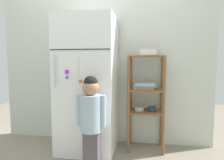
# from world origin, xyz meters

# --- Properties ---
(ground_plane) EXTENTS (6.00, 6.00, 0.00)m
(ground_plane) POSITION_xyz_m (0.00, 0.00, 0.00)
(ground_plane) COLOR gray
(kitchen_wall_back) EXTENTS (2.82, 0.03, 2.10)m
(kitchen_wall_back) POSITION_xyz_m (0.00, 0.33, 1.05)
(kitchen_wall_back) COLOR silver
(kitchen_wall_back) RESTS_ON ground
(refrigerator) EXTENTS (0.67, 0.60, 1.60)m
(refrigerator) POSITION_xyz_m (-0.13, 0.02, 0.80)
(refrigerator) COLOR white
(refrigerator) RESTS_ON ground
(child_standing) EXTENTS (0.30, 0.22, 0.94)m
(child_standing) POSITION_xyz_m (0.03, -0.39, 0.57)
(child_standing) COLOR #534B53
(child_standing) RESTS_ON ground
(pantry_shelf_unit) EXTENTS (0.44, 0.31, 1.15)m
(pantry_shelf_unit) POSITION_xyz_m (0.56, 0.15, 0.69)
(pantry_shelf_unit) COLOR brown
(pantry_shelf_unit) RESTS_ON ground
(fruit_bin) EXTENTS (0.20, 0.19, 0.08)m
(fruit_bin) POSITION_xyz_m (0.59, 0.16, 1.19)
(fruit_bin) COLOR white
(fruit_bin) RESTS_ON pantry_shelf_unit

